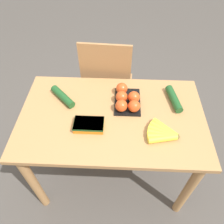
# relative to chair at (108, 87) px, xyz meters

# --- Properties ---
(ground_plane) EXTENTS (12.00, 12.00, 0.00)m
(ground_plane) POSITION_rel_chair_xyz_m (0.06, -0.54, -0.52)
(ground_plane) COLOR #4C4742
(dining_table) EXTENTS (1.17, 0.71, 0.77)m
(dining_table) POSITION_rel_chair_xyz_m (0.06, -0.54, 0.13)
(dining_table) COLOR #B27F4C
(dining_table) RESTS_ON ground_plane
(chair) EXTENTS (0.44, 0.42, 1.01)m
(chair) POSITION_rel_chair_xyz_m (0.00, 0.00, 0.00)
(chair) COLOR #A87547
(chair) RESTS_ON ground_plane
(banana_bunch) EXTENTS (0.19, 0.18, 0.04)m
(banana_bunch) POSITION_rel_chair_xyz_m (0.37, -0.68, 0.27)
(banana_bunch) COLOR brown
(banana_bunch) RESTS_ON dining_table
(tomato_pack) EXTENTS (0.17, 0.25, 0.09)m
(tomato_pack) POSITION_rel_chair_xyz_m (0.15, -0.44, 0.30)
(tomato_pack) COLOR black
(tomato_pack) RESTS_ON dining_table
(carrot_bag) EXTENTS (0.18, 0.11, 0.04)m
(carrot_bag) POSITION_rel_chair_xyz_m (-0.07, -0.64, 0.28)
(carrot_bag) COLOR orange
(carrot_bag) RESTS_ON dining_table
(cucumber_near) EXTENTS (0.19, 0.19, 0.05)m
(cucumber_near) POSITION_rel_chair_xyz_m (-0.27, -0.41, 0.28)
(cucumber_near) COLOR #1E5123
(cucumber_near) RESTS_ON dining_table
(cucumber_far) EXTENTS (0.09, 0.22, 0.05)m
(cucumber_far) POSITION_rel_chair_xyz_m (0.47, -0.40, 0.28)
(cucumber_far) COLOR #1E5123
(cucumber_far) RESTS_ON dining_table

